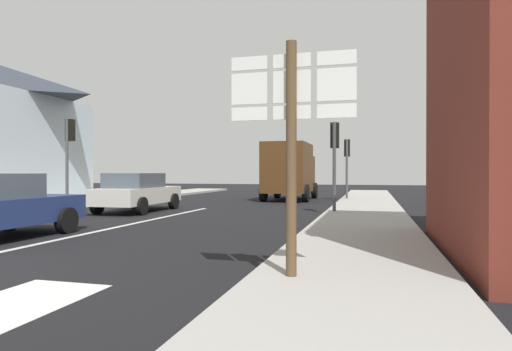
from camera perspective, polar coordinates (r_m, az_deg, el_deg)
ground_plane at (r=16.44m, az=-9.27°, el=-4.83°), size 80.00×80.00×0.00m
sidewalk_right at (r=13.01m, az=13.88°, el=-5.90°), size 2.71×44.00×0.14m
lane_centre_stripe at (r=12.91m, az=-16.60°, el=-6.24°), size 0.16×12.00×0.01m
lane_turn_arrow at (r=5.73m, az=-29.71°, el=-14.68°), size 1.20×2.20×0.01m
sedan_far at (r=17.32m, az=-15.27°, el=-2.05°), size 2.05×4.24×1.47m
delivery_truck at (r=23.80m, az=4.42°, el=0.76°), size 2.48×5.00×3.05m
route_sign_post at (r=5.75m, az=4.66°, el=5.51°), size 1.66×0.14×3.20m
traffic_light_near_left at (r=19.70m, az=-23.19°, el=3.99°), size 0.30×0.49×3.70m
traffic_light_far_right at (r=23.59m, az=11.79°, el=2.58°), size 0.30×0.49×3.25m
traffic_light_near_right at (r=15.74m, az=10.23°, el=3.74°), size 0.30×0.49×3.26m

